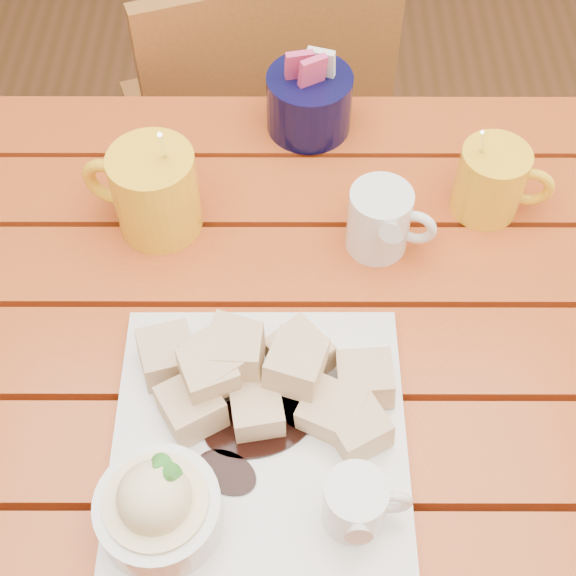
{
  "coord_description": "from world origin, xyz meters",
  "views": [
    {
      "loc": [
        0.03,
        -0.44,
        1.47
      ],
      "look_at": [
        0.03,
        0.03,
        0.82
      ],
      "focal_mm": 50.0,
      "sensor_mm": 36.0,
      "label": 1
    }
  ],
  "objects_px": {
    "chair_far": "(257,134)",
    "dessert_plate": "(241,440)",
    "coffee_mug_left": "(153,190)",
    "table": "(264,397)",
    "coffee_mug_right": "(493,180)"
  },
  "relations": [
    {
      "from": "chair_far",
      "to": "dessert_plate",
      "type": "bearing_deg",
      "value": 71.94
    },
    {
      "from": "chair_far",
      "to": "coffee_mug_left",
      "type": "bearing_deg",
      "value": 58.86
    },
    {
      "from": "dessert_plate",
      "to": "table",
      "type": "bearing_deg",
      "value": 82.31
    },
    {
      "from": "coffee_mug_right",
      "to": "chair_far",
      "type": "distance_m",
      "value": 0.61
    },
    {
      "from": "dessert_plate",
      "to": "chair_far",
      "type": "relative_size",
      "value": 0.34
    },
    {
      "from": "dessert_plate",
      "to": "coffee_mug_right",
      "type": "bearing_deg",
      "value": 48.77
    },
    {
      "from": "table",
      "to": "coffee_mug_right",
      "type": "bearing_deg",
      "value": 37.14
    },
    {
      "from": "table",
      "to": "coffee_mug_left",
      "type": "height_order",
      "value": "coffee_mug_left"
    },
    {
      "from": "coffee_mug_right",
      "to": "dessert_plate",
      "type": "bearing_deg",
      "value": -119.42
    },
    {
      "from": "dessert_plate",
      "to": "coffee_mug_right",
      "type": "xyz_separation_m",
      "value": [
        0.28,
        0.32,
        0.01
      ]
    },
    {
      "from": "dessert_plate",
      "to": "coffee_mug_right",
      "type": "height_order",
      "value": "coffee_mug_right"
    },
    {
      "from": "dessert_plate",
      "to": "coffee_mug_left",
      "type": "bearing_deg",
      "value": 110.24
    },
    {
      "from": "table",
      "to": "dessert_plate",
      "type": "bearing_deg",
      "value": -97.69
    },
    {
      "from": "dessert_plate",
      "to": "coffee_mug_left",
      "type": "distance_m",
      "value": 0.31
    },
    {
      "from": "coffee_mug_left",
      "to": "chair_far",
      "type": "relative_size",
      "value": 0.19
    }
  ]
}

